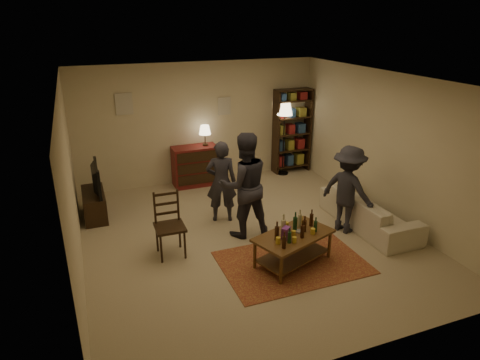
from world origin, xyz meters
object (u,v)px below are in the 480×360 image
person_left (221,182)px  person_right (244,185)px  dresser (196,165)px  bookshelf (292,130)px  coffee_table (293,238)px  tv_stand (94,198)px  person_by_sofa (348,190)px  dining_chair (169,221)px  floor_lamp (285,114)px  sofa (369,210)px

person_left → person_right: bearing=122.1°
dresser → bookshelf: bearing=1.6°
coffee_table → tv_stand: size_ratio=1.30×
dresser → person_by_sofa: person_by_sofa is taller
coffee_table → dresser: 3.78m
dining_chair → tv_stand: 2.13m
person_left → person_by_sofa: person_by_sofa is taller
tv_stand → person_right: person_right is taller
floor_lamp → person_right: 3.27m
dresser → person_left: (-0.03, -1.91, 0.29)m
dining_chair → floor_lamp: floor_lamp is taller
tv_stand → dresser: bearing=22.1°
coffee_table → person_by_sofa: (1.39, 0.65, 0.35)m
dining_chair → coffee_table: bearing=-29.2°
dining_chair → tv_stand: size_ratio=1.01×
bookshelf → person_right: (-2.29, -2.65, -0.11)m
dining_chair → dresser: (1.20, 2.76, -0.09)m
coffee_table → floor_lamp: (1.66, 3.69, 1.04)m
coffee_table → person_by_sofa: 1.57m
bookshelf → sofa: 3.26m
bookshelf → person_right: 3.50m
tv_stand → coffee_table: bearing=-45.8°
person_left → floor_lamp: bearing=-123.4°
sofa → person_by_sofa: person_by_sofa is taller
bookshelf → person_by_sofa: (-0.55, -3.17, -0.25)m
coffee_table → person_right: bearing=106.7°
dresser → person_by_sofa: 3.65m
sofa → person_by_sofa: size_ratio=1.33×
sofa → person_right: bearing=76.6°
dresser → tv_stand: bearing=-157.9°
sofa → tv_stand: bearing=64.7°
dresser → floor_lamp: bearing=-1.7°
floor_lamp → sofa: size_ratio=0.83×
dining_chair → floor_lamp: bearing=39.6°
person_right → floor_lamp: bearing=-126.2°
dining_chair → person_left: person_left is taller
floor_lamp → dining_chair: bearing=-141.3°
tv_stand → bookshelf: bookshelf is taller
coffee_table → person_by_sofa: bearing=24.9°
dining_chair → person_left: size_ratio=0.69×
dining_chair → bookshelf: 4.63m
person_left → person_by_sofa: (1.93, -1.19, 0.02)m
coffee_table → dining_chair: (-1.71, 0.99, 0.13)m
dining_chair → person_by_sofa: bearing=-5.5°
bookshelf → coffee_table: bearing=-116.9°
sofa → dresser: bearing=37.5°
dresser → person_left: bearing=-91.0°
floor_lamp → person_left: bearing=-139.9°
tv_stand → person_left: size_ratio=0.69×
dresser → person_right: (0.15, -2.58, 0.45)m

